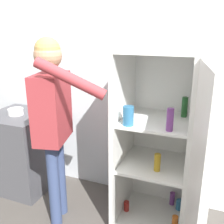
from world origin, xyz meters
name	(u,v)px	position (x,y,z in m)	size (l,w,h in m)	color
wall_back	(137,81)	(0.00, 0.98, 1.27)	(7.00, 0.06, 2.55)	silver
refrigerator	(164,147)	(0.39, 0.51, 0.82)	(0.80, 1.30, 1.64)	white
person	(53,110)	(-0.54, 0.26, 1.11)	(0.73, 0.54, 1.72)	#384770
counter	(22,150)	(-1.24, 0.61, 0.44)	(0.66, 0.64, 0.89)	#4C4C51
bowl	(16,112)	(-1.25, 0.58, 0.92)	(0.16, 0.16, 0.07)	white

